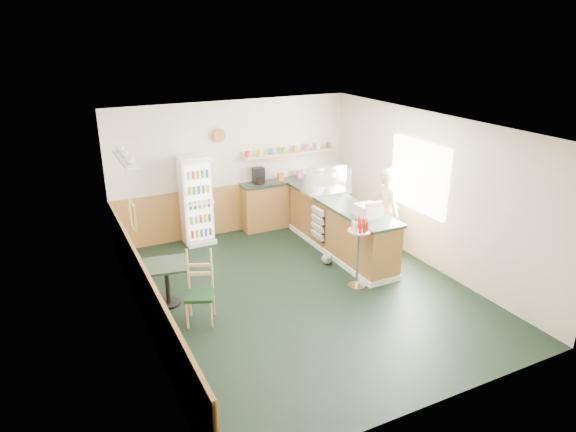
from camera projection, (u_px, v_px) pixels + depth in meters
ground at (303, 291)px, 8.33m from camera, size 6.00×6.00×0.00m
room_envelope at (270, 192)px, 8.32m from camera, size 5.04×6.02×2.72m
service_counter at (340, 229)px, 9.64m from camera, size 0.68×3.01×1.01m
back_counter at (291, 200)px, 10.99m from camera, size 2.24×0.42×1.69m
drinks_fridge at (196, 200)px, 9.95m from camera, size 0.57×0.51×1.73m
display_case at (326, 181)px, 9.81m from camera, size 0.88×0.46×0.50m
cash_register at (368, 210)px, 8.68m from camera, size 0.37×0.39×0.20m
shopkeeper at (387, 213)px, 9.38m from camera, size 0.50×0.62×1.68m
condiment_stand at (359, 242)px, 8.22m from camera, size 0.37×0.37×1.16m
newspaper_rack at (318, 224)px, 9.63m from camera, size 0.09×0.40×0.64m
cafe_table at (167, 276)px, 7.78m from camera, size 0.72×0.72×0.69m
cafe_chair at (197, 284)px, 7.37m from camera, size 0.52×0.53×1.07m
dog_doorstop at (327, 259)px, 9.25m from camera, size 0.19×0.24×0.23m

